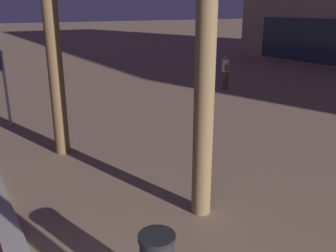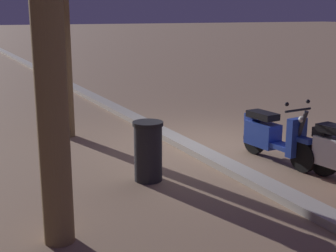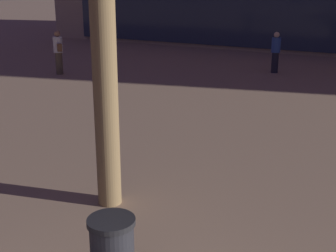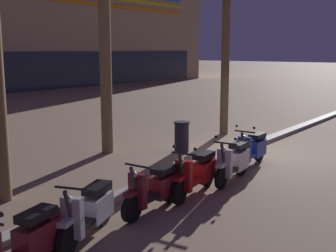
{
  "view_description": "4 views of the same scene",
  "coord_description": "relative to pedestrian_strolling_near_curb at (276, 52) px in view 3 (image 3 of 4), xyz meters",
  "views": [
    {
      "loc": [
        2.16,
        -0.17,
        3.64
      ],
      "look_at": [
        -4.3,
        3.82,
        1.18
      ],
      "focal_mm": 39.1,
      "sensor_mm": 36.0,
      "label": 1
    },
    {
      "loc": [
        -7.75,
        4.64,
        2.59
      ],
      "look_at": [
        -2.2,
        1.89,
        1.11
      ],
      "focal_mm": 50.6,
      "sensor_mm": 36.0,
      "label": 2
    },
    {
      "loc": [
        1.26,
        -1.34,
        3.11
      ],
      "look_at": [
        -1.89,
        3.94,
        1.22
      ],
      "focal_mm": 48.31,
      "sensor_mm": 36.0,
      "label": 3
    },
    {
      "loc": [
        -11.52,
        -5.72,
        3.09
      ],
      "look_at": [
        -2.35,
        1.42,
        1.01
      ],
      "focal_mm": 45.27,
      "sensor_mm": 36.0,
      "label": 4
    }
  ],
  "objects": [
    {
      "name": "pedestrian_strolling_near_curb",
      "position": [
        0.0,
        0.0,
        0.0
      ],
      "size": [
        0.34,
        0.34,
        1.54
      ],
      "color": "black",
      "rests_on": "ground"
    },
    {
      "name": "pedestrian_by_palm_tree",
      "position": [
        -6.83,
        -4.43,
        0.05
      ],
      "size": [
        0.45,
        0.38,
        1.61
      ],
      "color": "brown",
      "rests_on": "ground"
    }
  ]
}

